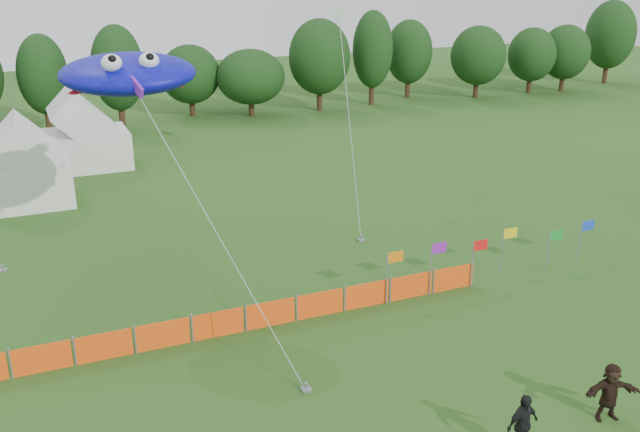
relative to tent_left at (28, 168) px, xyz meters
name	(u,v)px	position (x,y,z in m)	size (l,w,h in m)	color
treeline	(149,72)	(10.01, 17.46, 2.21)	(104.57, 8.78, 8.36)	#382314
tent_left	(28,168)	(0.00, 0.00, 0.00)	(4.42, 4.42, 3.90)	silver
tent_right	(85,138)	(3.66, 6.26, -0.03)	(5.43, 4.34, 3.83)	silver
barrier_fence	(245,319)	(6.58, -18.68, -1.47)	(19.90, 0.06, 1.00)	#F64D0D
flag_row	(491,251)	(17.44, -18.58, -0.59)	(10.73, 0.75, 2.23)	gray
spectator_d	(523,425)	(11.57, -28.24, -1.04)	(1.09, 0.45, 1.86)	black
spectator_f	(610,392)	(14.95, -27.98, -1.05)	(1.70, 0.54, 1.83)	black
stingray_kite	(126,73)	(3.82, -14.00, 7.00)	(6.78, 15.74, 9.92)	#0E0FD0
small_kite_white	(346,83)	(16.13, -6.79, 4.69)	(3.28, 8.81, 10.51)	white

